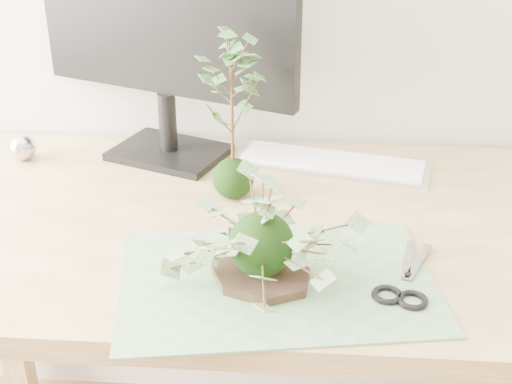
{
  "coord_description": "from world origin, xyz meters",
  "views": [
    {
      "loc": [
        0.08,
        0.14,
        1.36
      ],
      "look_at": [
        0.0,
        1.14,
        0.84
      ],
      "focal_mm": 50.0,
      "sensor_mm": 36.0,
      "label": 1
    }
  ],
  "objects_px": {
    "ivy_kokedama": "(262,217)",
    "keyboard": "(332,163)",
    "monitor": "(162,19)",
    "desk": "(313,264)",
    "maple_kokedama": "(232,82)"
  },
  "relations": [
    {
      "from": "maple_kokedama",
      "to": "keyboard",
      "type": "xyz_separation_m",
      "value": [
        0.19,
        0.15,
        -0.22
      ]
    },
    {
      "from": "maple_kokedama",
      "to": "keyboard",
      "type": "height_order",
      "value": "maple_kokedama"
    },
    {
      "from": "desk",
      "to": "keyboard",
      "type": "xyz_separation_m",
      "value": [
        0.03,
        0.23,
        0.1
      ]
    },
    {
      "from": "desk",
      "to": "maple_kokedama",
      "type": "relative_size",
      "value": 5.01
    },
    {
      "from": "maple_kokedama",
      "to": "keyboard",
      "type": "distance_m",
      "value": 0.32
    },
    {
      "from": "ivy_kokedama",
      "to": "maple_kokedama",
      "type": "relative_size",
      "value": 0.97
    },
    {
      "from": "desk",
      "to": "keyboard",
      "type": "relative_size",
      "value": 3.94
    },
    {
      "from": "desk",
      "to": "monitor",
      "type": "distance_m",
      "value": 0.55
    },
    {
      "from": "keyboard",
      "to": "ivy_kokedama",
      "type": "bearing_deg",
      "value": -92.61
    },
    {
      "from": "keyboard",
      "to": "maple_kokedama",
      "type": "bearing_deg",
      "value": -128.74
    },
    {
      "from": "desk",
      "to": "maple_kokedama",
      "type": "bearing_deg",
      "value": 151.81
    },
    {
      "from": "ivy_kokedama",
      "to": "keyboard",
      "type": "xyz_separation_m",
      "value": [
        0.11,
        0.42,
        -0.11
      ]
    },
    {
      "from": "keyboard",
      "to": "monitor",
      "type": "height_order",
      "value": "monitor"
    },
    {
      "from": "keyboard",
      "to": "monitor",
      "type": "distance_m",
      "value": 0.44
    },
    {
      "from": "desk",
      "to": "monitor",
      "type": "bearing_deg",
      "value": 138.98
    }
  ]
}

